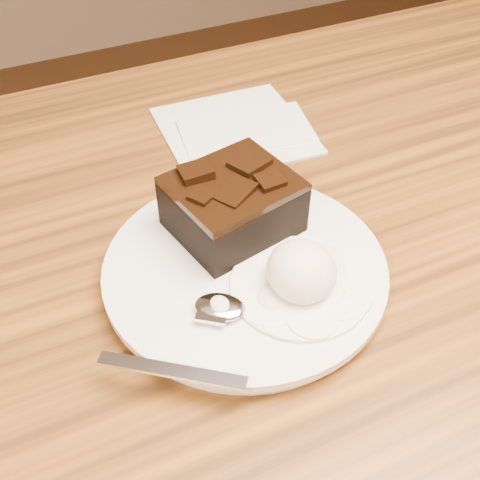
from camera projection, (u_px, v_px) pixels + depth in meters
name	position (u px, v px, depth m)	size (l,w,h in m)	color
dining_table	(317.00, 438.00, 0.83)	(1.20, 0.80, 0.75)	#402510
plate	(245.00, 273.00, 0.52)	(0.24, 0.24, 0.02)	silver
brownie	(233.00, 208.00, 0.53)	(0.10, 0.09, 0.05)	black
ice_cream_scoop	(301.00, 271.00, 0.49)	(0.06, 0.06, 0.05)	white
melt_puddle	(300.00, 286.00, 0.50)	(0.11, 0.11, 0.00)	white
spoon	(220.00, 308.00, 0.48)	(0.03, 0.16, 0.01)	silver
napkin	(235.00, 129.00, 0.70)	(0.16, 0.16, 0.01)	white
crumb_a	(282.00, 283.00, 0.50)	(0.01, 0.01, 0.00)	black
crumb_b	(251.00, 260.00, 0.52)	(0.01, 0.01, 0.00)	black
crumb_c	(276.00, 248.00, 0.53)	(0.01, 0.00, 0.00)	black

